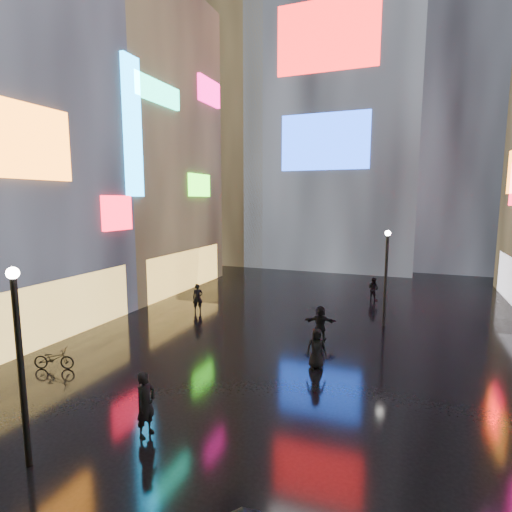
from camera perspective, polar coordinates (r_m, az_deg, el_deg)
The scene contains 14 objects.
ground at distance 21.52m, azimuth 7.85°, elevation -10.46°, with size 140.00×140.00×0.00m, color black.
building_left_far at distance 33.34m, azimuth -17.79°, elevation 14.87°, with size 10.28×12.00×22.00m.
tower_main at distance 46.73m, azimuth 11.98°, elevation 25.58°, with size 16.00×14.20×42.00m.
tower_flank_right at distance 47.21m, azimuth 27.70°, elevation 19.64°, with size 12.00×12.00×34.00m, color black.
tower_flank_left at distance 46.25m, azimuth -2.86°, elevation 15.74°, with size 10.00×10.00×26.00m, color black.
lamp_near at distance 11.77m, azimuth -30.66°, elevation -12.24°, with size 0.30×0.30×5.20m.
lamp_far at distance 22.50m, azimuth 18.09°, elevation -2.23°, with size 0.30×0.30×5.20m.
pedestrian_4 at distance 16.79m, azimuth 8.63°, elevation -12.92°, with size 0.80×0.52×1.64m, color black.
pedestrian_5 at distance 19.98m, azimuth 9.16°, elevation -9.40°, with size 1.57×0.50×1.69m, color black.
pedestrian_6 at distance 24.72m, azimuth -8.32°, elevation -5.95°, with size 0.63×0.41×1.72m, color black.
pedestrian_7 at distance 28.50m, azimuth 16.41°, elevation -4.50°, with size 0.75×0.58×1.54m, color black.
umbrella_2 at distance 16.38m, azimuth 8.72°, elevation -8.73°, with size 1.00×1.02×0.92m, color black.
bicycle at distance 18.56m, azimuth -26.90°, elevation -12.94°, with size 0.57×1.64×0.86m, color black.
pedestrian_8 at distance 12.69m, azimuth -15.48°, elevation -19.69°, with size 0.70×0.46×1.91m, color black.
Camera 1 is at (4.61, 0.11, 6.80)m, focal length 28.00 mm.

